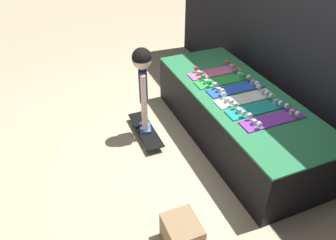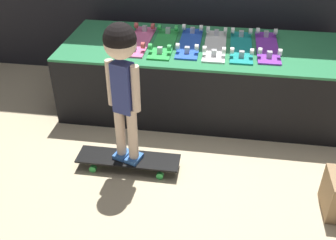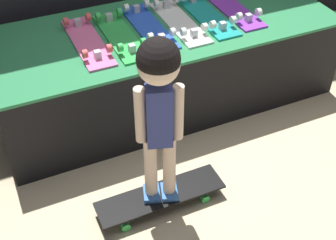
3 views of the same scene
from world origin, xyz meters
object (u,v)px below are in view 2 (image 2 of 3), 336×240
skateboard_blue_on_rack (190,42)px  skateboard_on_floor (128,159)px  skateboard_white_on_rack (215,45)px  child (122,70)px  skateboard_teal_on_rack (241,46)px  skateboard_purple_on_rack (267,46)px  skateboard_green_on_rack (164,42)px  skateboard_pink_on_rack (140,40)px

skateboard_blue_on_rack → skateboard_on_floor: skateboard_blue_on_rack is taller
skateboard_blue_on_rack → skateboard_white_on_rack: same height
skateboard_on_floor → child: bearing=90.0°
skateboard_teal_on_rack → skateboard_on_floor: 1.34m
skateboard_on_floor → child: size_ratio=0.74×
skateboard_teal_on_rack → skateboard_on_floor: size_ratio=0.88×
skateboard_teal_on_rack → child: child is taller
skateboard_blue_on_rack → skateboard_purple_on_rack: 0.65m
skateboard_purple_on_rack → skateboard_teal_on_rack: bearing=-172.8°
skateboard_purple_on_rack → skateboard_green_on_rack: bearing=-176.9°
skateboard_blue_on_rack → skateboard_purple_on_rack: size_ratio=1.00×
skateboard_blue_on_rack → child: bearing=-109.3°
skateboard_white_on_rack → skateboard_purple_on_rack: 0.43m
skateboard_white_on_rack → skateboard_on_floor: size_ratio=0.88×
skateboard_pink_on_rack → skateboard_teal_on_rack: bearing=0.1°
skateboard_blue_on_rack → skateboard_teal_on_rack: (0.43, -0.02, 0.00)m
skateboard_purple_on_rack → child: bearing=-135.4°
skateboard_blue_on_rack → skateboard_on_floor: (-0.34, -0.97, -0.55)m
child → skateboard_on_floor: bearing=-72.3°
skateboard_blue_on_rack → skateboard_teal_on_rack: 0.43m
skateboard_purple_on_rack → skateboard_on_floor: 1.49m
skateboard_blue_on_rack → child: (-0.34, -0.97, 0.19)m
skateboard_pink_on_rack → skateboard_white_on_rack: size_ratio=1.00×
skateboard_on_floor → child: 0.73m
skateboard_pink_on_rack → skateboard_blue_on_rack: size_ratio=1.00×
skateboard_white_on_rack → child: size_ratio=0.65×
child → skateboard_pink_on_rack: bearing=113.3°
skateboard_pink_on_rack → skateboard_on_floor: size_ratio=0.88×
skateboard_on_floor → child: child is taller
skateboard_teal_on_rack → skateboard_pink_on_rack: bearing=-179.9°
skateboard_green_on_rack → skateboard_blue_on_rack: (0.22, 0.04, 0.00)m
skateboard_pink_on_rack → skateboard_green_on_rack: (0.22, -0.02, 0.00)m
skateboard_white_on_rack → skateboard_purple_on_rack: same height
skateboard_green_on_rack → skateboard_on_floor: (-0.12, -0.93, -0.55)m
skateboard_teal_on_rack → child: 1.23m
skateboard_white_on_rack → skateboard_purple_on_rack: bearing=4.4°
skateboard_blue_on_rack → skateboard_on_floor: size_ratio=0.88×
skateboard_pink_on_rack → skateboard_blue_on_rack: same height
skateboard_on_floor → skateboard_white_on_rack: bearing=59.5°
skateboard_purple_on_rack → skateboard_on_floor: bearing=-135.4°
skateboard_blue_on_rack → skateboard_on_floor: bearing=-109.3°
skateboard_green_on_rack → skateboard_white_on_rack: bearing=1.7°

